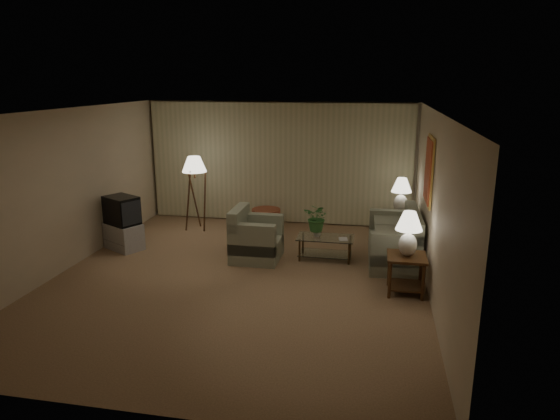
{
  "coord_description": "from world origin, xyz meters",
  "views": [
    {
      "loc": [
        2.11,
        -7.38,
        3.17
      ],
      "look_at": [
        0.58,
        0.6,
        1.03
      ],
      "focal_mm": 32.0,
      "sensor_mm": 36.0,
      "label": 1
    }
  ],
  "objects_px": {
    "tv_cabinet": "(124,236)",
    "floor_lamp": "(195,192)",
    "side_table_near": "(406,267)",
    "coffee_table": "(325,244)",
    "sofa": "(393,242)",
    "table_lamp_near": "(409,230)",
    "vase": "(317,233)",
    "ottoman": "(266,218)",
    "crt_tv": "(122,210)",
    "armchair": "(257,239)",
    "side_table_far": "(399,222)",
    "table_lamp_far": "(401,192)"
  },
  "relations": [
    {
      "from": "tv_cabinet",
      "to": "floor_lamp",
      "type": "height_order",
      "value": "floor_lamp"
    },
    {
      "from": "sofa",
      "to": "table_lamp_near",
      "type": "height_order",
      "value": "table_lamp_near"
    },
    {
      "from": "table_lamp_near",
      "to": "vase",
      "type": "bearing_deg",
      "value": 140.17
    },
    {
      "from": "side_table_near",
      "to": "table_lamp_near",
      "type": "distance_m",
      "value": 0.59
    },
    {
      "from": "sofa",
      "to": "coffee_table",
      "type": "distance_m",
      "value": 1.21
    },
    {
      "from": "side_table_near",
      "to": "floor_lamp",
      "type": "distance_m",
      "value": 5.0
    },
    {
      "from": "side_table_near",
      "to": "vase",
      "type": "relative_size",
      "value": 4.46
    },
    {
      "from": "tv_cabinet",
      "to": "coffee_table",
      "type": "bearing_deg",
      "value": 31.27
    },
    {
      "from": "side_table_near",
      "to": "side_table_far",
      "type": "bearing_deg",
      "value": 90.0
    },
    {
      "from": "crt_tv",
      "to": "side_table_near",
      "type": "bearing_deg",
      "value": 17.01
    },
    {
      "from": "table_lamp_far",
      "to": "sofa",
      "type": "bearing_deg",
      "value": -96.84
    },
    {
      "from": "armchair",
      "to": "ottoman",
      "type": "bearing_deg",
      "value": 7.57
    },
    {
      "from": "floor_lamp",
      "to": "ottoman",
      "type": "height_order",
      "value": "floor_lamp"
    },
    {
      "from": "table_lamp_near",
      "to": "tv_cabinet",
      "type": "relative_size",
      "value": 0.81
    },
    {
      "from": "sofa",
      "to": "floor_lamp",
      "type": "bearing_deg",
      "value": -107.92
    },
    {
      "from": "table_lamp_far",
      "to": "floor_lamp",
      "type": "distance_m",
      "value": 4.28
    },
    {
      "from": "coffee_table",
      "to": "tv_cabinet",
      "type": "distance_m",
      "value": 3.85
    },
    {
      "from": "sofa",
      "to": "table_lamp_near",
      "type": "relative_size",
      "value": 2.51
    },
    {
      "from": "coffee_table",
      "to": "side_table_far",
      "type": "bearing_deg",
      "value": 45.02
    },
    {
      "from": "floor_lamp",
      "to": "crt_tv",
      "type": "bearing_deg",
      "value": -122.19
    },
    {
      "from": "side_table_near",
      "to": "floor_lamp",
      "type": "relative_size",
      "value": 0.38
    },
    {
      "from": "table_lamp_far",
      "to": "coffee_table",
      "type": "bearing_deg",
      "value": -134.98
    },
    {
      "from": "side_table_far",
      "to": "table_lamp_far",
      "type": "xyz_separation_m",
      "value": [
        0.0,
        0.0,
        0.62
      ]
    },
    {
      "from": "side_table_far",
      "to": "vase",
      "type": "xyz_separation_m",
      "value": [
        -1.5,
        -1.35,
        0.09
      ]
    },
    {
      "from": "sofa",
      "to": "tv_cabinet",
      "type": "bearing_deg",
      "value": -88.6
    },
    {
      "from": "side_table_far",
      "to": "sofa",
      "type": "bearing_deg",
      "value": -96.84
    },
    {
      "from": "side_table_far",
      "to": "coffee_table",
      "type": "distance_m",
      "value": 1.91
    },
    {
      "from": "table_lamp_near",
      "to": "floor_lamp",
      "type": "xyz_separation_m",
      "value": [
        -4.27,
        2.55,
        -0.17
      ]
    },
    {
      "from": "side_table_far",
      "to": "ottoman",
      "type": "height_order",
      "value": "side_table_far"
    },
    {
      "from": "side_table_near",
      "to": "ottoman",
      "type": "height_order",
      "value": "side_table_near"
    },
    {
      "from": "sofa",
      "to": "floor_lamp",
      "type": "height_order",
      "value": "floor_lamp"
    },
    {
      "from": "table_lamp_near",
      "to": "ottoman",
      "type": "relative_size",
      "value": 1.09
    },
    {
      "from": "table_lamp_near",
      "to": "crt_tv",
      "type": "relative_size",
      "value": 0.91
    },
    {
      "from": "floor_lamp",
      "to": "vase",
      "type": "distance_m",
      "value": 3.09
    },
    {
      "from": "crt_tv",
      "to": "vase",
      "type": "distance_m",
      "value": 3.72
    },
    {
      "from": "sofa",
      "to": "vase",
      "type": "xyz_separation_m",
      "value": [
        -1.35,
        -0.1,
        0.11
      ]
    },
    {
      "from": "side_table_near",
      "to": "armchair",
      "type": "bearing_deg",
      "value": 158.38
    },
    {
      "from": "vase",
      "to": "floor_lamp",
      "type": "bearing_deg",
      "value": 154.82
    },
    {
      "from": "crt_tv",
      "to": "floor_lamp",
      "type": "distance_m",
      "value": 1.74
    },
    {
      "from": "side_table_far",
      "to": "table_lamp_far",
      "type": "height_order",
      "value": "table_lamp_far"
    },
    {
      "from": "table_lamp_near",
      "to": "side_table_far",
      "type": "bearing_deg",
      "value": 90.0
    },
    {
      "from": "side_table_near",
      "to": "coffee_table",
      "type": "height_order",
      "value": "side_table_near"
    },
    {
      "from": "tv_cabinet",
      "to": "floor_lamp",
      "type": "distance_m",
      "value": 1.84
    },
    {
      "from": "table_lamp_far",
      "to": "tv_cabinet",
      "type": "bearing_deg",
      "value": -163.72
    },
    {
      "from": "side_table_near",
      "to": "floor_lamp",
      "type": "height_order",
      "value": "floor_lamp"
    },
    {
      "from": "tv_cabinet",
      "to": "sofa",
      "type": "bearing_deg",
      "value": 31.81
    },
    {
      "from": "armchair",
      "to": "tv_cabinet",
      "type": "bearing_deg",
      "value": 88.66
    },
    {
      "from": "side_table_near",
      "to": "crt_tv",
      "type": "height_order",
      "value": "crt_tv"
    },
    {
      "from": "side_table_far",
      "to": "floor_lamp",
      "type": "distance_m",
      "value": 4.3
    },
    {
      "from": "ottoman",
      "to": "vase",
      "type": "distance_m",
      "value": 2.2
    }
  ]
}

